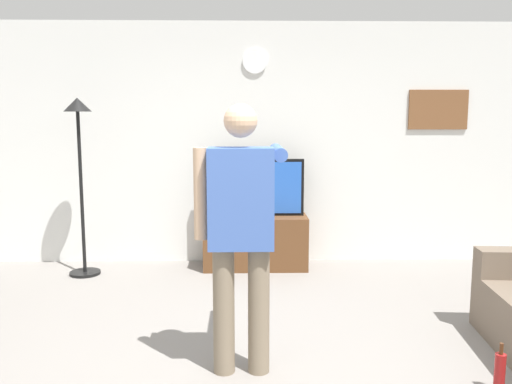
% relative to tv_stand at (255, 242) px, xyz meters
% --- Properties ---
extents(ground_plane, '(8.40, 8.40, 0.00)m').
position_rel_tv_stand_xyz_m(ground_plane, '(-0.04, -2.60, -0.29)').
color(ground_plane, gray).
extents(back_wall, '(6.40, 0.10, 2.70)m').
position_rel_tv_stand_xyz_m(back_wall, '(-0.04, 0.35, 1.06)').
color(back_wall, silver).
rests_on(back_wall, ground_plane).
extents(tv_stand, '(1.13, 0.46, 0.58)m').
position_rel_tv_stand_xyz_m(tv_stand, '(0.00, 0.00, 0.00)').
color(tv_stand, brown).
rests_on(tv_stand, ground_plane).
extents(television, '(1.06, 0.07, 0.62)m').
position_rel_tv_stand_xyz_m(television, '(0.00, 0.05, 0.60)').
color(television, black).
rests_on(television, tv_stand).
extents(wall_clock, '(0.27, 0.03, 0.27)m').
position_rel_tv_stand_xyz_m(wall_clock, '(0.00, 0.29, 1.98)').
color(wall_clock, white).
extents(framed_picture, '(0.67, 0.04, 0.44)m').
position_rel_tv_stand_xyz_m(framed_picture, '(2.07, 0.30, 1.45)').
color(framed_picture, brown).
extents(floor_lamp, '(0.32, 0.32, 1.85)m').
position_rel_tv_stand_xyz_m(floor_lamp, '(-1.82, -0.20, 1.04)').
color(floor_lamp, black).
rests_on(floor_lamp, ground_plane).
extents(person_standing_nearer_lamp, '(0.59, 0.78, 1.75)m').
position_rel_tv_stand_xyz_m(person_standing_nearer_lamp, '(-0.15, -2.41, 0.70)').
color(person_standing_nearer_lamp, '#7A6B56').
rests_on(person_standing_nearer_lamp, ground_plane).
extents(beverage_bottle, '(0.07, 0.07, 0.31)m').
position_rel_tv_stand_xyz_m(beverage_bottle, '(1.43, -2.72, -0.16)').
color(beverage_bottle, maroon).
rests_on(beverage_bottle, ground_plane).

